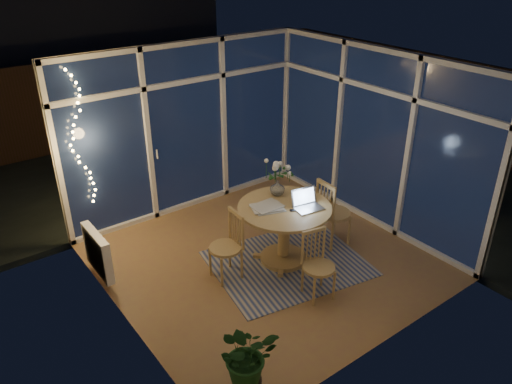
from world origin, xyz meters
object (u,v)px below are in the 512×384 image
chair_front (319,266)px  laptop (309,200)px  dining_table (284,234)px  chair_left (225,246)px  flower_vase (277,188)px  potted_plant (247,362)px  chair_right (334,212)px

chair_front → laptop: laptop is taller
dining_table → chair_left: bearing=169.4°
flower_vase → dining_table: bearing=-112.7°
dining_table → flower_vase: bearing=67.3°
laptop → potted_plant: (-1.87, -1.26, -0.57)m
chair_right → chair_left: bearing=84.9°
chair_front → flower_vase: 1.27m
chair_front → laptop: size_ratio=2.48×
dining_table → chair_left: 0.84m
chair_left → flower_vase: (0.95, 0.16, 0.47)m
dining_table → flower_vase: flower_vase is taller
dining_table → chair_left: size_ratio=1.31×
dining_table → potted_plant: dining_table is taller
chair_front → flower_vase: (0.27, 1.14, 0.50)m
chair_left → chair_front: size_ratio=1.06×
chair_front → potted_plant: (-1.53, -0.66, -0.06)m
chair_front → potted_plant: 1.66m
dining_table → laptop: (0.21, -0.22, 0.54)m
laptop → chair_left: bearing=169.3°
chair_left → laptop: size_ratio=2.64×
chair_right → laptop: bearing=105.5°
laptop → flower_vase: (-0.07, 0.54, -0.02)m
dining_table → chair_front: 0.84m
chair_left → chair_front: (0.68, -0.98, -0.03)m
chair_front → laptop: (0.35, 0.60, 0.52)m
dining_table → flower_vase: 0.62m
chair_left → chair_right: bearing=84.4°
flower_vase → potted_plant: flower_vase is taller
chair_front → laptop: bearing=71.9°
laptop → chair_front: bearing=-110.6°
dining_table → potted_plant: 2.23m
chair_left → flower_vase: size_ratio=4.41×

